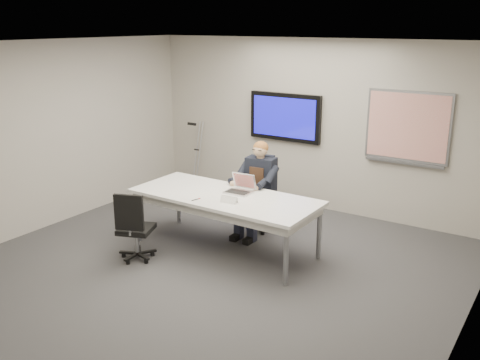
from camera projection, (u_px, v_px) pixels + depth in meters
The scene contains 15 objects.
floor at pixel (206, 271), 6.78m from camera, with size 6.00×6.00×0.02m, color #373739.
ceiling at pixel (202, 44), 5.98m from camera, with size 6.00×6.00×0.02m, color silver.
wall_back at pixel (313, 125), 8.79m from camera, with size 6.00×0.02×2.80m, color #ADA89C.
wall_left at pixel (42, 137), 7.94m from camera, with size 0.02×6.00×2.80m, color #ADA89C.
wall_right at pixel (472, 211), 4.81m from camera, with size 0.02×6.00×2.80m, color #ADA89C.
conference_table at pixel (225, 201), 7.23m from camera, with size 2.59×1.11×0.80m.
tv_display at pixel (285, 117), 8.98m from camera, with size 1.30×0.09×0.80m.
whiteboard at pixel (408, 128), 7.92m from camera, with size 1.25×0.08×1.10m.
office_chair_far at pixel (262, 211), 8.09m from camera, with size 0.57×0.57×0.93m.
office_chair_near at pixel (135, 239), 7.03m from camera, with size 0.59×0.59×0.96m.
seated_person at pixel (254, 198), 7.81m from camera, with size 0.45×0.77×1.38m.
crutch at pixel (198, 154), 9.98m from camera, with size 0.18×0.38×1.32m, color #ACAFB4, non-canonical shape.
laptop at pixel (241, 187), 7.32m from camera, with size 0.36×0.34×0.25m.
name_tent at pixel (229, 199), 6.89m from camera, with size 0.22×0.06×0.09m, color white, non-canonical shape.
pen at pixel (196, 199), 7.01m from camera, with size 0.01×0.01×0.14m, color black.
Camera 1 is at (3.71, -4.94, 3.04)m, focal length 40.00 mm.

